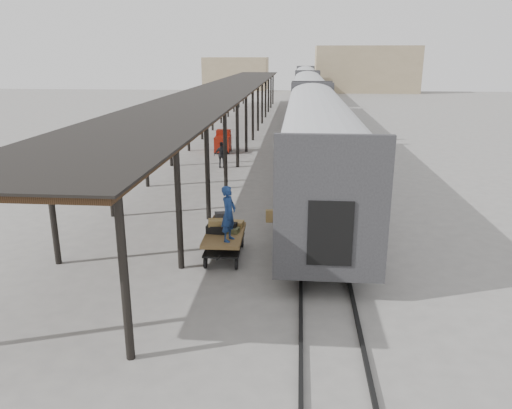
{
  "coord_description": "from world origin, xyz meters",
  "views": [
    {
      "loc": [
        2.31,
        -16.51,
        6.59
      ],
      "look_at": [
        0.92,
        -0.38,
        1.7
      ],
      "focal_mm": 35.0,
      "sensor_mm": 36.0,
      "label": 1
    }
  ],
  "objects_px": {
    "baggage_cart": "(224,239)",
    "pedestrian": "(222,155)",
    "luggage_tug": "(223,142)",
    "porter": "(229,214)"
  },
  "relations": [
    {
      "from": "baggage_cart",
      "to": "pedestrian",
      "type": "relative_size",
      "value": 1.54
    },
    {
      "from": "pedestrian",
      "to": "baggage_cart",
      "type": "bearing_deg",
      "value": 88.72
    },
    {
      "from": "luggage_tug",
      "to": "pedestrian",
      "type": "bearing_deg",
      "value": -83.6
    },
    {
      "from": "porter",
      "to": "pedestrian",
      "type": "bearing_deg",
      "value": 25.17
    },
    {
      "from": "porter",
      "to": "pedestrian",
      "type": "xyz_separation_m",
      "value": [
        -2.43,
        14.37,
        -0.98
      ]
    },
    {
      "from": "baggage_cart",
      "to": "luggage_tug",
      "type": "xyz_separation_m",
      "value": [
        -2.86,
        18.7,
        0.04
      ]
    },
    {
      "from": "luggage_tug",
      "to": "porter",
      "type": "relative_size",
      "value": 0.96
    },
    {
      "from": "pedestrian",
      "to": "luggage_tug",
      "type": "bearing_deg",
      "value": -92.48
    },
    {
      "from": "baggage_cart",
      "to": "luggage_tug",
      "type": "height_order",
      "value": "luggage_tug"
    },
    {
      "from": "luggage_tug",
      "to": "pedestrian",
      "type": "height_order",
      "value": "pedestrian"
    }
  ]
}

